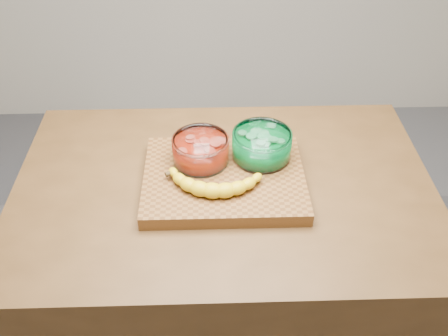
{
  "coord_description": "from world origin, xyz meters",
  "views": [
    {
      "loc": [
        -0.03,
        -1.06,
        1.85
      ],
      "look_at": [
        0.0,
        0.0,
        0.96
      ],
      "focal_mm": 40.0,
      "sensor_mm": 36.0,
      "label": 1
    }
  ],
  "objects": [
    {
      "name": "cutting_board",
      "position": [
        0.0,
        0.0,
        0.92
      ],
      "size": [
        0.45,
        0.35,
        0.04
      ],
      "primitive_type": "cube",
      "color": "brown",
      "rests_on": "counter"
    },
    {
      "name": "bowl_red",
      "position": [
        -0.06,
        0.06,
        0.98
      ],
      "size": [
        0.16,
        0.16,
        0.08
      ],
      "color": "white",
      "rests_on": "cutting_board"
    },
    {
      "name": "banana",
      "position": [
        -0.03,
        -0.05,
        0.96
      ],
      "size": [
        0.29,
        0.14,
        0.04
      ],
      "primitive_type": null,
      "color": "gold",
      "rests_on": "cutting_board"
    },
    {
      "name": "bowl_green",
      "position": [
        0.11,
        0.08,
        0.98
      ],
      "size": [
        0.17,
        0.17,
        0.08
      ],
      "color": "white",
      "rests_on": "cutting_board"
    },
    {
      "name": "counter",
      "position": [
        0.0,
        0.0,
        0.45
      ],
      "size": [
        1.2,
        0.8,
        0.9
      ],
      "primitive_type": "cube",
      "color": "#513418",
      "rests_on": "ground"
    }
  ]
}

